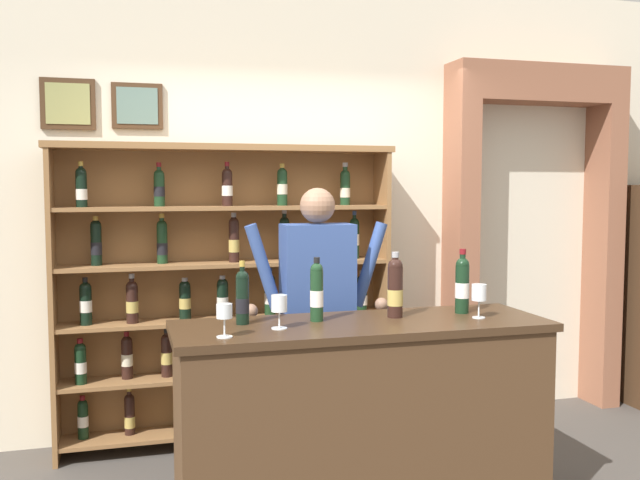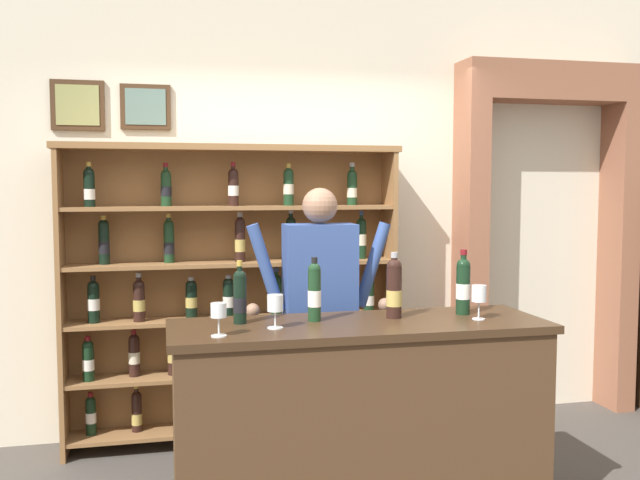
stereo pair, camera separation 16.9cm
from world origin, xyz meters
TOP-DOWN VIEW (x-y plane):
  - back_wall at (-0.00, 1.55)m, footprint 12.00×0.19m
  - wine_shelf at (-0.40, 1.27)m, footprint 2.20×0.30m
  - archway_doorway at (1.91, 1.43)m, footprint 1.37×0.45m
  - tasting_counter at (0.10, -0.00)m, footprint 1.87×0.62m
  - shopkeeper at (0.03, 0.61)m, footprint 0.86×0.22m
  - tasting_bottle_rosso at (-0.48, 0.11)m, footprint 0.07×0.07m
  - tasting_bottle_brunello at (-0.11, 0.08)m, footprint 0.07×0.07m
  - tasting_bottle_chianti at (0.30, 0.07)m, footprint 0.08×0.08m
  - tasting_bottle_grappa at (0.69, 0.09)m, footprint 0.07×0.07m
  - wine_glass_center at (-0.61, -0.17)m, footprint 0.07×0.07m
  - wine_glass_left at (-0.33, -0.05)m, footprint 0.08×0.08m
  - wine_glass_spare at (0.70, -0.06)m, footprint 0.08×0.08m

SIDE VIEW (x-z plane):
  - tasting_counter at x=0.10m, z-range 0.00..1.02m
  - wine_shelf at x=-0.40m, z-range 0.04..1.99m
  - shopkeeper at x=0.03m, z-range 0.20..1.88m
  - wine_glass_center at x=-0.61m, z-range 1.05..1.20m
  - wine_glass_left at x=-0.33m, z-range 1.05..1.21m
  - wine_glass_spare at x=0.70m, z-range 1.05..1.23m
  - tasting_bottle_rosso at x=-0.48m, z-range 1.00..1.31m
  - tasting_bottle_brunello at x=-0.11m, z-range 1.01..1.33m
  - tasting_bottle_chianti at x=0.30m, z-range 1.00..1.34m
  - tasting_bottle_grappa at x=0.69m, z-range 1.00..1.35m
  - archway_doorway at x=1.91m, z-range 0.16..2.73m
  - back_wall at x=0.00m, z-range 0.00..3.13m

